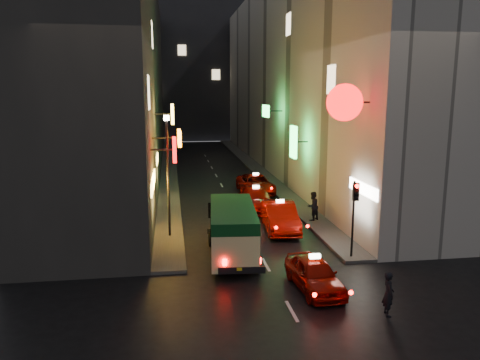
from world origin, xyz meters
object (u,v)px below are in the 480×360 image
taxi_near (314,271)px  lamp_post (168,168)px  pedestrian_crossing (389,291)px  minibus (233,226)px  traffic_light (355,203)px

taxi_near → lamp_post: bearing=127.0°
taxi_near → pedestrian_crossing: bearing=-52.7°
minibus → traffic_light: bearing=-11.8°
traffic_light → lamp_post: bearing=151.1°
traffic_light → lamp_post: (-8.20, 4.53, 1.04)m
traffic_light → pedestrian_crossing: bearing=-99.0°
minibus → taxi_near: bearing=-55.8°
minibus → taxi_near: (2.66, -3.91, -0.79)m
taxi_near → traffic_light: bearing=46.3°
minibus → lamp_post: (-2.86, 3.42, 2.20)m
minibus → traffic_light: 5.57m
taxi_near → pedestrian_crossing: size_ratio=2.68×
traffic_light → lamp_post: 9.42m
minibus → pedestrian_crossing: size_ratio=3.27×
pedestrian_crossing → traffic_light: size_ratio=0.50×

